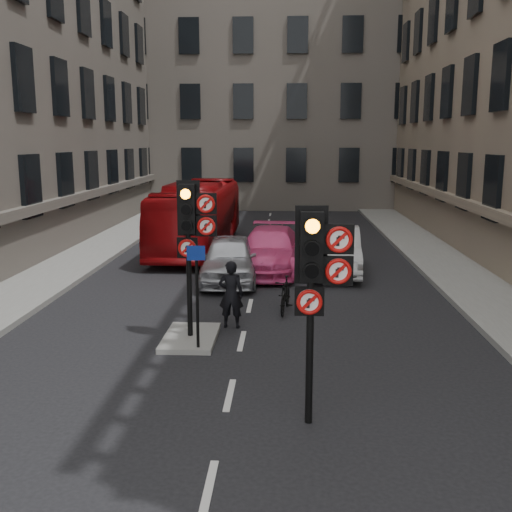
# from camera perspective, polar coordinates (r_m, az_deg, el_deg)

# --- Properties ---
(ground) EXTENTS (120.00, 120.00, 0.00)m
(ground) POSITION_cam_1_polar(r_m,az_deg,el_deg) (9.45, -3.72, -18.02)
(ground) COLOR black
(ground) RESTS_ON ground
(pavement_left) EXTENTS (3.00, 50.00, 0.16)m
(pavement_left) POSITION_cam_1_polar(r_m,az_deg,el_deg) (22.26, -18.77, -1.27)
(pavement_left) COLOR gray
(pavement_left) RESTS_ON ground
(pavement_right) EXTENTS (3.00, 50.00, 0.16)m
(pavement_right) POSITION_cam_1_polar(r_m,az_deg,el_deg) (21.61, 19.52, -1.67)
(pavement_right) COLOR gray
(pavement_right) RESTS_ON ground
(centre_island) EXTENTS (1.20, 2.00, 0.12)m
(centre_island) POSITION_cam_1_polar(r_m,az_deg,el_deg) (14.13, -6.26, -7.73)
(centre_island) COLOR gray
(centre_island) RESTS_ON ground
(building_far) EXTENTS (30.00, 14.00, 20.00)m
(building_far) POSITION_cam_1_polar(r_m,az_deg,el_deg) (46.53, 1.74, 17.67)
(building_far) COLOR #696058
(building_far) RESTS_ON ground
(signal_near) EXTENTS (0.91, 0.40, 3.58)m
(signal_near) POSITION_cam_1_polar(r_m,az_deg,el_deg) (9.42, 5.80, -1.29)
(signal_near) COLOR black
(signal_near) RESTS_ON ground
(signal_far) EXTENTS (0.91, 0.40, 3.58)m
(signal_far) POSITION_cam_1_polar(r_m,az_deg,el_deg) (13.50, -6.14, 2.94)
(signal_far) COLOR black
(signal_far) RESTS_ON centre_island
(car_silver) EXTENTS (1.98, 4.49, 1.50)m
(car_silver) POSITION_cam_1_polar(r_m,az_deg,el_deg) (19.66, -2.56, -0.25)
(car_silver) COLOR #B3B6BC
(car_silver) RESTS_ON ground
(car_white) EXTENTS (1.92, 4.85, 1.57)m
(car_white) POSITION_cam_1_polar(r_m,az_deg,el_deg) (21.16, 7.55, 0.56)
(car_white) COLOR silver
(car_white) RESTS_ON ground
(car_pink) EXTENTS (2.52, 5.37, 1.51)m
(car_pink) POSITION_cam_1_polar(r_m,az_deg,el_deg) (21.16, 1.32, 0.58)
(car_pink) COLOR #F2478F
(car_pink) RESTS_ON ground
(bus_red) EXTENTS (2.65, 10.23, 2.83)m
(bus_red) POSITION_cam_1_polar(r_m,az_deg,el_deg) (25.59, -5.51, 3.83)
(bus_red) COLOR maroon
(bus_red) RESTS_ON ground
(motorcycle) EXTENTS (0.65, 1.63, 0.95)m
(motorcycle) POSITION_cam_1_polar(r_m,az_deg,el_deg) (16.18, 2.80, -3.71)
(motorcycle) COLOR black
(motorcycle) RESTS_ON ground
(motorcyclist) EXTENTS (0.64, 0.45, 1.69)m
(motorcyclist) POSITION_cam_1_polar(r_m,az_deg,el_deg) (14.77, -2.39, -3.66)
(motorcyclist) COLOR black
(motorcyclist) RESTS_ON ground
(info_sign) EXTENTS (0.39, 0.13, 2.26)m
(info_sign) POSITION_cam_1_polar(r_m,az_deg,el_deg) (12.88, -5.66, -2.52)
(info_sign) COLOR black
(info_sign) RESTS_ON centre_island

